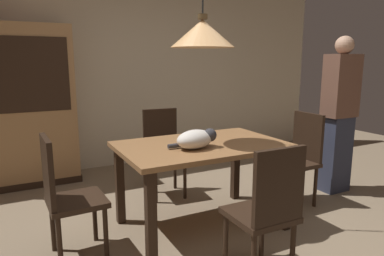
{
  "coord_description": "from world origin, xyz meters",
  "views": [
    {
      "loc": [
        -1.42,
        -2.1,
        1.45
      ],
      "look_at": [
        -0.01,
        0.63,
        0.85
      ],
      "focal_mm": 32.66,
      "sensor_mm": 36.0,
      "label": 1
    }
  ],
  "objects_px": {
    "chair_far_back": "(163,148)",
    "person_standing": "(339,115)",
    "cat_sleeping": "(196,139)",
    "pendant_lamp": "(203,33)",
    "chair_left_side": "(65,193)",
    "chair_near_front": "(267,208)",
    "hutch_bookcase": "(24,110)",
    "chair_right_side": "(299,154)",
    "dining_table": "(202,155)"
  },
  "relations": [
    {
      "from": "chair_near_front",
      "to": "cat_sleeping",
      "type": "distance_m",
      "value": 0.83
    },
    {
      "from": "chair_far_back",
      "to": "hutch_bookcase",
      "type": "xyz_separation_m",
      "value": [
        -1.3,
        1.01,
        0.38
      ]
    },
    {
      "from": "chair_near_front",
      "to": "hutch_bookcase",
      "type": "relative_size",
      "value": 0.5
    },
    {
      "from": "chair_far_back",
      "to": "cat_sleeping",
      "type": "height_order",
      "value": "chair_far_back"
    },
    {
      "from": "dining_table",
      "to": "person_standing",
      "type": "height_order",
      "value": "person_standing"
    },
    {
      "from": "chair_right_side",
      "to": "person_standing",
      "type": "relative_size",
      "value": 0.55
    },
    {
      "from": "dining_table",
      "to": "chair_left_side",
      "type": "relative_size",
      "value": 1.51
    },
    {
      "from": "chair_far_back",
      "to": "person_standing",
      "type": "height_order",
      "value": "person_standing"
    },
    {
      "from": "chair_near_front",
      "to": "chair_far_back",
      "type": "bearing_deg",
      "value": 89.74
    },
    {
      "from": "dining_table",
      "to": "chair_right_side",
      "type": "height_order",
      "value": "chair_right_side"
    },
    {
      "from": "chair_left_side",
      "to": "hutch_bookcase",
      "type": "xyz_separation_m",
      "value": [
        -0.17,
        1.89,
        0.38
      ]
    },
    {
      "from": "cat_sleeping",
      "to": "pendant_lamp",
      "type": "xyz_separation_m",
      "value": [
        0.12,
        0.12,
        0.84
      ]
    },
    {
      "from": "dining_table",
      "to": "hutch_bookcase",
      "type": "height_order",
      "value": "hutch_bookcase"
    },
    {
      "from": "chair_far_back",
      "to": "dining_table",
      "type": "bearing_deg",
      "value": -90.49
    },
    {
      "from": "chair_far_back",
      "to": "person_standing",
      "type": "distance_m",
      "value": 1.95
    },
    {
      "from": "chair_right_side",
      "to": "cat_sleeping",
      "type": "relative_size",
      "value": 2.3
    },
    {
      "from": "cat_sleeping",
      "to": "person_standing",
      "type": "height_order",
      "value": "person_standing"
    },
    {
      "from": "chair_right_side",
      "to": "chair_far_back",
      "type": "xyz_separation_m",
      "value": [
        -1.12,
        0.88,
        0.0
      ]
    },
    {
      "from": "hutch_bookcase",
      "to": "person_standing",
      "type": "bearing_deg",
      "value": -30.91
    },
    {
      "from": "chair_far_back",
      "to": "person_standing",
      "type": "relative_size",
      "value": 0.55
    },
    {
      "from": "chair_left_side",
      "to": "chair_far_back",
      "type": "xyz_separation_m",
      "value": [
        1.14,
        0.88,
        0.0
      ]
    },
    {
      "from": "chair_left_side",
      "to": "pendant_lamp",
      "type": "xyz_separation_m",
      "value": [
        1.13,
        0.0,
        1.15
      ]
    },
    {
      "from": "chair_near_front",
      "to": "chair_right_side",
      "type": "relative_size",
      "value": 1.0
    },
    {
      "from": "pendant_lamp",
      "to": "chair_left_side",
      "type": "bearing_deg",
      "value": -179.85
    },
    {
      "from": "chair_right_side",
      "to": "pendant_lamp",
      "type": "bearing_deg",
      "value": 179.99
    },
    {
      "from": "hutch_bookcase",
      "to": "chair_far_back",
      "type": "bearing_deg",
      "value": -37.74
    },
    {
      "from": "chair_left_side",
      "to": "person_standing",
      "type": "relative_size",
      "value": 0.55
    },
    {
      "from": "chair_far_back",
      "to": "pendant_lamp",
      "type": "height_order",
      "value": "pendant_lamp"
    },
    {
      "from": "pendant_lamp",
      "to": "hutch_bookcase",
      "type": "bearing_deg",
      "value": 124.46
    },
    {
      "from": "dining_table",
      "to": "cat_sleeping",
      "type": "relative_size",
      "value": 3.47
    },
    {
      "from": "chair_near_front",
      "to": "dining_table",
      "type": "bearing_deg",
      "value": 89.97
    },
    {
      "from": "dining_table",
      "to": "chair_left_side",
      "type": "distance_m",
      "value": 1.14
    },
    {
      "from": "chair_near_front",
      "to": "chair_far_back",
      "type": "height_order",
      "value": "same"
    },
    {
      "from": "hutch_bookcase",
      "to": "person_standing",
      "type": "distance_m",
      "value": 3.54
    },
    {
      "from": "chair_left_side",
      "to": "chair_right_side",
      "type": "bearing_deg",
      "value": 0.07
    },
    {
      "from": "pendant_lamp",
      "to": "cat_sleeping",
      "type": "bearing_deg",
      "value": -135.24
    },
    {
      "from": "cat_sleeping",
      "to": "person_standing",
      "type": "distance_m",
      "value": 1.87
    },
    {
      "from": "chair_near_front",
      "to": "cat_sleeping",
      "type": "bearing_deg",
      "value": 98.76
    },
    {
      "from": "chair_right_side",
      "to": "hutch_bookcase",
      "type": "bearing_deg",
      "value": 142.11
    },
    {
      "from": "chair_far_back",
      "to": "pendant_lamp",
      "type": "distance_m",
      "value": 1.45
    },
    {
      "from": "cat_sleeping",
      "to": "pendant_lamp",
      "type": "height_order",
      "value": "pendant_lamp"
    },
    {
      "from": "chair_far_back",
      "to": "cat_sleeping",
      "type": "xyz_separation_m",
      "value": [
        -0.13,
        -0.99,
        0.32
      ]
    },
    {
      "from": "chair_near_front",
      "to": "hutch_bookcase",
      "type": "bearing_deg",
      "value": 115.08
    },
    {
      "from": "dining_table",
      "to": "chair_far_back",
      "type": "relative_size",
      "value": 1.51
    },
    {
      "from": "cat_sleeping",
      "to": "pendant_lamp",
      "type": "relative_size",
      "value": 0.31
    },
    {
      "from": "chair_left_side",
      "to": "person_standing",
      "type": "height_order",
      "value": "person_standing"
    },
    {
      "from": "person_standing",
      "to": "chair_far_back",
      "type": "bearing_deg",
      "value": 154.95
    },
    {
      "from": "chair_far_back",
      "to": "person_standing",
      "type": "xyz_separation_m",
      "value": [
        1.74,
        -0.81,
        0.35
      ]
    },
    {
      "from": "chair_far_back",
      "to": "cat_sleeping",
      "type": "distance_m",
      "value": 1.05
    },
    {
      "from": "chair_near_front",
      "to": "pendant_lamp",
      "type": "height_order",
      "value": "pendant_lamp"
    }
  ]
}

